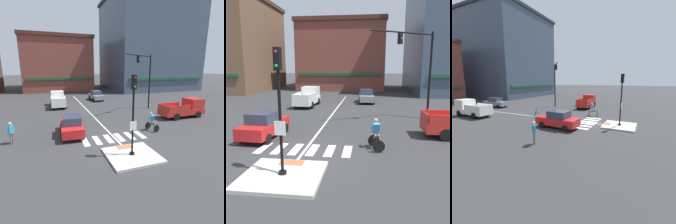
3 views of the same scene
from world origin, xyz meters
The scene contains 17 objects.
ground_plane centered at (0.00, 0.00, 0.00)m, with size 300.00×300.00×0.00m, color #333335.
traffic_island centered at (0.00, -2.60, 0.07)m, with size 3.20×3.02×0.15m, color #B2AFA8.
tactile_pad_front centered at (0.00, -1.44, 0.15)m, with size 1.10×0.60×0.01m, color #DB5B38.
signal_pole centered at (0.00, -2.61, 3.12)m, with size 0.44×0.38×4.94m.
crosswalk_stripe_a centered at (-2.32, 0.70, 0.00)m, with size 0.44×1.80×0.01m, color silver.
crosswalk_stripe_b centered at (-1.39, 0.70, 0.00)m, with size 0.44×1.80×0.01m, color silver.
crosswalk_stripe_c centered at (-0.46, 0.70, 0.00)m, with size 0.44×1.80×0.01m, color silver.
crosswalk_stripe_d centered at (0.46, 0.70, 0.00)m, with size 0.44×1.80×0.01m, color silver.
crosswalk_stripe_e centered at (1.39, 0.70, 0.00)m, with size 0.44×1.80×0.01m, color silver.
crosswalk_stripe_f centered at (2.32, 0.70, 0.00)m, with size 0.44×1.80×0.01m, color silver.
lane_centre_line centered at (0.06, 10.00, 0.00)m, with size 0.14×28.00×0.01m, color silver.
traffic_light_mast centered at (7.41, 8.90, 4.73)m, with size 5.13×3.44×7.15m.
building_corner_right centered at (-1.81, 40.87, 6.44)m, with size 16.33×20.44×12.85m.
car_red_westbound_near centered at (-3.07, 2.64, 0.81)m, with size 2.02×4.19×1.64m.
car_grey_eastbound_distant centered at (3.15, 18.29, 0.81)m, with size 2.00×4.18×1.64m.
pickup_truck_white_westbound_distant centered at (-3.40, 15.15, 0.98)m, with size 2.14×5.14×2.08m.
cyclist centered at (3.81, 1.29, 0.87)m, with size 0.89×1.21×1.68m.
Camera 2 is at (3.33, -11.25, 4.39)m, focal length 38.41 mm.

